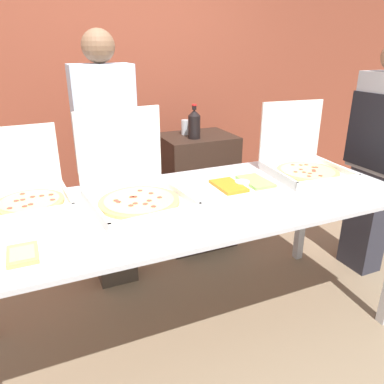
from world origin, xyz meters
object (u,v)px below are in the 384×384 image
Objects in this scene: soda_bottle at (194,124)px; person_server_vest at (379,151)px; pizza_box_far_left at (134,188)px; pizza_box_near_right at (28,192)px; paper_plate_front_left at (23,255)px; pizza_box_near_left at (303,162)px; soda_can_silver at (185,127)px; person_guest_cap at (108,162)px; veggie_tray at (242,186)px.

person_server_vest reaches higher than soda_bottle.
pizza_box_far_left is 1.26× the size of pizza_box_near_right.
pizza_box_far_left is at bearing -130.32° from soda_bottle.
paper_plate_front_left is at bearing -152.48° from pizza_box_far_left.
pizza_box_near_left is at bearing 13.11° from paper_plate_front_left.
soda_bottle is (1.29, 0.68, 0.14)m from pizza_box_near_right.
person_server_vest reaches higher than pizza_box_far_left.
soda_bottle is at bearing -85.98° from soda_can_silver.
pizza_box_far_left is at bearing -173.13° from pizza_box_near_left.
pizza_box_near_right is 0.69m from person_guest_cap.
pizza_box_near_left reaches higher than paper_plate_front_left.
paper_plate_front_left is 2.49m from person_server_vest.
person_guest_cap is (-0.76, -0.22, -0.17)m from soda_bottle.
soda_bottle is 0.16× the size of person_server_vest.
veggie_tray is 0.98m from soda_bottle.
person_server_vest is at bearing -41.66° from soda_can_silver.
pizza_box_near_left is 0.29× the size of person_guest_cap.
soda_bottle is (1.33, 1.26, 0.20)m from paper_plate_front_left.
person_guest_cap is at bearing 84.84° from pizza_box_far_left.
paper_plate_front_left is at bearing -132.72° from soda_can_silver.
veggie_tray is (0.64, -0.07, -0.06)m from pizza_box_far_left.
veggie_tray is at bearing 131.34° from person_guest_cap.
person_guest_cap is at bearing -163.50° from soda_bottle.
pizza_box_near_left is 1.33m from person_guest_cap.
pizza_box_near_right is at bearing 85.94° from person_server_vest.
person_server_vest is (1.88, 0.04, -0.01)m from pizza_box_far_left.
person_server_vest is (0.71, 0.01, -0.00)m from pizza_box_near_left.
soda_can_silver is (1.27, 0.84, 0.08)m from pizza_box_near_right.
pizza_box_near_left is 0.54m from veggie_tray.
pizza_box_near_left is 1.88× the size of soda_bottle.
pizza_box_near_right is 1.21m from veggie_tray.
person_server_vest is at bearing 9.64° from paper_plate_front_left.
person_guest_cap is (0.53, 0.45, -0.03)m from pizza_box_near_right.
pizza_box_near_left is 2.35× the size of paper_plate_front_left.
veggie_tray is (-0.53, -0.10, -0.06)m from pizza_box_near_left.
pizza_box_near_right is at bearing -146.63° from soda_can_silver.
soda_bottle is at bearing 121.00° from pizza_box_near_left.
paper_plate_front_left is (-0.58, -0.37, -0.07)m from pizza_box_far_left.
pizza_box_near_left is at bearing 151.59° from person_guest_cap.
pizza_box_near_right is at bearing 166.49° from veggie_tray.
pizza_box_near_left is 0.30× the size of person_server_vest.
pizza_box_far_left is 4.46× the size of soda_can_silver.
person_guest_cap reaches higher than soda_bottle.
person_guest_cap is at bearing -152.55° from soda_can_silver.
person_guest_cap is at bearing 131.34° from veggie_tray.
paper_plate_front_left is 0.13× the size of person_server_vest.
soda_bottle is (0.11, 0.96, 0.19)m from veggie_tray.
pizza_box_far_left reaches higher than paper_plate_front_left.
pizza_box_near_right is 1.06× the size of veggie_tray.
pizza_box_far_left is at bearing 91.27° from person_server_vest.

